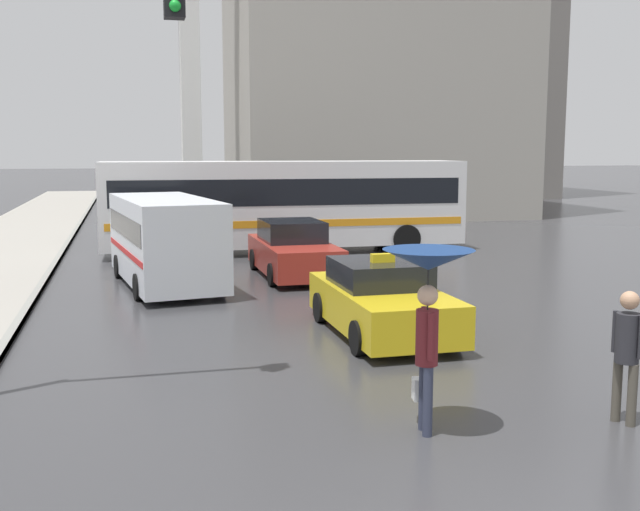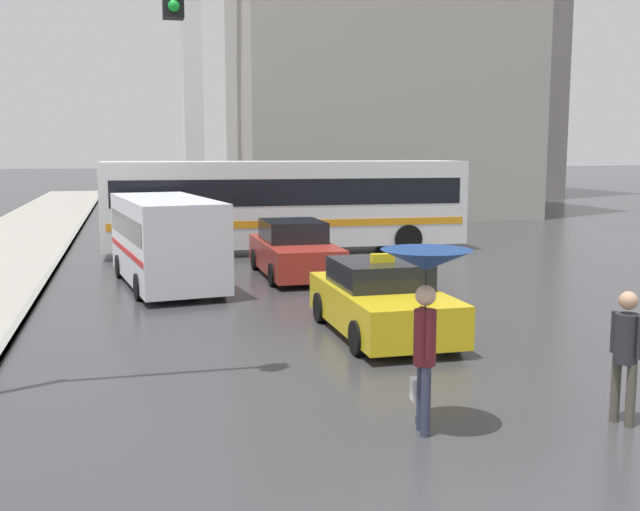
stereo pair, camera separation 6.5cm
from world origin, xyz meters
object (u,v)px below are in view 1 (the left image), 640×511
taxi (381,300)px  pedestrian_with_umbrella (428,283)px  monument_cross (188,3)px  sedan_red (293,251)px  city_bus (285,202)px  ambulance_van (165,237)px  pedestrian_man (627,346)px  traffic_light (17,79)px

taxi → pedestrian_with_umbrella: pedestrian_with_umbrella is taller
pedestrian_with_umbrella → monument_cross: bearing=9.7°
taxi → pedestrian_with_umbrella: 5.16m
sedan_red → city_bus: 5.16m
taxi → monument_cross: (-1.50, 23.17, 9.58)m
ambulance_van → pedestrian_with_umbrella: pedestrian_with_umbrella is taller
monument_cross → pedestrian_man: bearing=-84.1°
ambulance_van → city_bus: (4.32, 5.66, 0.47)m
traffic_light → pedestrian_man: bearing=-21.2°
ambulance_van → pedestrian_man: (5.10, -11.45, -0.25)m
city_bus → traffic_light: size_ratio=1.94×
ambulance_van → pedestrian_with_umbrella: size_ratio=2.58×
sedan_red → pedestrian_man: bearing=97.6°
taxi → sedan_red: size_ratio=0.91×
city_bus → pedestrian_man: city_bus is taller
taxi → ambulance_van: (-3.67, 6.23, 0.61)m
city_bus → traffic_light: traffic_light is taller
taxi → monument_cross: size_ratio=0.23×
taxi → city_bus: city_bus is taller
pedestrian_with_umbrella → traffic_light: size_ratio=0.36×
ambulance_van → sedan_red: bearing=-177.2°
city_bus → monument_cross: size_ratio=0.68×
pedestrian_with_umbrella → traffic_light: 5.95m
traffic_light → sedan_red: bearing=58.2°
city_bus → traffic_light: 15.92m
pedestrian_with_umbrella → monument_cross: size_ratio=0.13×
monument_cross → ambulance_van: bearing=-97.3°
ambulance_van → monument_cross: monument_cross is taller
sedan_red → monument_cross: (-1.32, 16.28, 9.53)m
taxi → pedestrian_with_umbrella: (-1.13, -4.88, 1.23)m
ambulance_van → pedestrian_with_umbrella: bearing=94.9°
city_bus → pedestrian_with_umbrella: 16.86m
city_bus → monument_cross: 14.30m
taxi → pedestrian_man: size_ratio=2.42×
sedan_red → ambulance_van: ambulance_van is taller
city_bus → monument_cross: monument_cross is taller
pedestrian_man → pedestrian_with_umbrella: bearing=-115.6°
ambulance_van → city_bus: bearing=-135.3°
pedestrian_man → traffic_light: 8.56m
pedestrian_with_umbrella → pedestrian_man: pedestrian_with_umbrella is taller
pedestrian_man → ambulance_van: bearing=-174.1°
city_bus → taxi: bearing=178.5°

